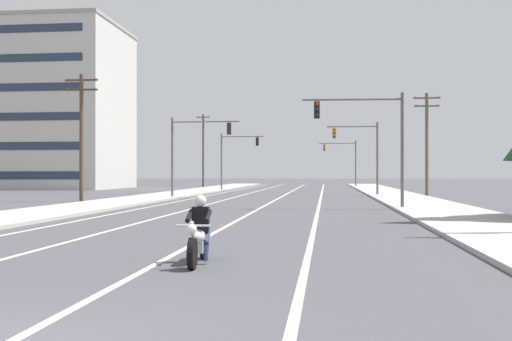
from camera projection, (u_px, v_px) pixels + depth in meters
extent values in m
cube|color=beige|center=(283.00, 196.00, 51.16)|extent=(0.16, 100.00, 0.01)
cube|color=beige|center=(241.00, 196.00, 51.57)|extent=(0.16, 100.00, 0.01)
cube|color=beige|center=(321.00, 196.00, 50.80)|extent=(0.16, 100.00, 0.01)
cube|color=beige|center=(209.00, 196.00, 51.89)|extent=(0.16, 100.00, 0.01)
cube|color=#ADA89E|center=(403.00, 198.00, 45.13)|extent=(4.40, 110.00, 0.14)
cube|color=#ADA89E|center=(156.00, 197.00, 47.29)|extent=(4.40, 110.00, 0.14)
cylinder|color=black|center=(192.00, 254.00, 12.16)|extent=(0.15, 0.64, 0.64)
cylinder|color=black|center=(204.00, 245.00, 13.71)|extent=(0.15, 0.64, 0.64)
cylinder|color=silver|center=(193.00, 238.00, 12.27)|extent=(0.09, 0.33, 0.68)
sphere|color=white|center=(192.00, 229.00, 12.12)|extent=(0.20, 0.20, 0.20)
cylinder|color=silver|center=(194.00, 226.00, 12.32)|extent=(0.70, 0.08, 0.04)
ellipsoid|color=#B7BABF|center=(198.00, 236.00, 12.82)|extent=(0.35, 0.57, 0.28)
cube|color=silver|center=(199.00, 247.00, 12.94)|extent=(0.26, 0.45, 0.24)
cube|color=black|center=(201.00, 237.00, 13.26)|extent=(0.30, 0.53, 0.12)
cube|color=#B7BABF|center=(204.00, 232.00, 13.66)|extent=(0.22, 0.37, 0.08)
cylinder|color=silver|center=(195.00, 248.00, 13.35)|extent=(0.11, 0.55, 0.08)
cube|color=black|center=(201.00, 220.00, 13.22)|extent=(0.37, 0.26, 0.56)
sphere|color=silver|center=(200.00, 201.00, 13.20)|extent=(0.26, 0.26, 0.26)
cylinder|color=navy|center=(206.00, 238.00, 13.07)|extent=(0.16, 0.45, 0.30)
cylinder|color=navy|center=(206.00, 253.00, 12.89)|extent=(0.12, 0.16, 0.35)
cylinder|color=black|center=(208.00, 216.00, 12.95)|extent=(0.12, 0.53, 0.27)
cylinder|color=navy|center=(193.00, 238.00, 13.09)|extent=(0.16, 0.45, 0.30)
cylinder|color=navy|center=(191.00, 253.00, 12.91)|extent=(0.12, 0.16, 0.35)
cylinder|color=black|center=(189.00, 216.00, 12.97)|extent=(0.12, 0.53, 0.27)
cylinder|color=#56565B|center=(402.00, 151.00, 32.28)|extent=(0.18, 0.18, 6.20)
cylinder|color=#56565B|center=(352.00, 99.00, 32.47)|extent=(5.31, 0.37, 0.11)
cube|color=black|center=(317.00, 110.00, 32.59)|extent=(0.31, 0.25, 0.90)
sphere|color=red|center=(317.00, 104.00, 32.43)|extent=(0.18, 0.18, 0.18)
sphere|color=black|center=(317.00, 110.00, 32.43)|extent=(0.18, 0.18, 0.18)
sphere|color=black|center=(317.00, 115.00, 32.43)|extent=(0.18, 0.18, 0.18)
cylinder|color=#56565B|center=(172.00, 158.00, 46.95)|extent=(0.18, 0.18, 6.20)
cylinder|color=#56565B|center=(206.00, 122.00, 46.60)|extent=(5.24, 0.24, 0.11)
cube|color=black|center=(229.00, 129.00, 46.34)|extent=(0.31, 0.25, 0.90)
sphere|color=red|center=(229.00, 125.00, 46.50)|extent=(0.18, 0.18, 0.18)
sphere|color=black|center=(229.00, 129.00, 46.49)|extent=(0.18, 0.18, 0.18)
sphere|color=black|center=(229.00, 133.00, 46.49)|extent=(0.18, 0.18, 0.18)
cylinder|color=#56565B|center=(377.00, 159.00, 51.35)|extent=(0.18, 0.18, 6.20)
cylinder|color=#56565B|center=(352.00, 127.00, 51.50)|extent=(4.26, 0.33, 0.11)
cube|color=#B79319|center=(334.00, 133.00, 51.59)|extent=(0.31, 0.26, 0.90)
sphere|color=red|center=(334.00, 129.00, 51.43)|extent=(0.18, 0.18, 0.18)
sphere|color=black|center=(334.00, 133.00, 51.43)|extent=(0.18, 0.18, 0.18)
sphere|color=black|center=(334.00, 137.00, 51.43)|extent=(0.18, 0.18, 0.18)
cylinder|color=#56565B|center=(221.00, 162.00, 65.98)|extent=(0.18, 0.18, 6.20)
cylinder|color=#56565B|center=(242.00, 137.00, 65.65)|extent=(4.61, 0.25, 0.11)
cube|color=black|center=(257.00, 142.00, 65.42)|extent=(0.31, 0.25, 0.90)
sphere|color=red|center=(257.00, 139.00, 65.57)|extent=(0.18, 0.18, 0.18)
sphere|color=black|center=(257.00, 142.00, 65.57)|extent=(0.18, 0.18, 0.18)
sphere|color=black|center=(257.00, 144.00, 65.57)|extent=(0.18, 0.18, 0.18)
cylinder|color=#56565B|center=(356.00, 164.00, 80.35)|extent=(0.18, 0.18, 6.20)
cylinder|color=#56565B|center=(337.00, 143.00, 80.68)|extent=(4.84, 0.20, 0.11)
cube|color=#B79319|center=(324.00, 148.00, 80.91)|extent=(0.30, 0.25, 0.90)
sphere|color=red|center=(324.00, 145.00, 80.75)|extent=(0.18, 0.18, 0.18)
sphere|color=black|center=(324.00, 147.00, 80.75)|extent=(0.18, 0.18, 0.18)
sphere|color=black|center=(324.00, 150.00, 80.75)|extent=(0.18, 0.18, 0.18)
cylinder|color=#4C3828|center=(81.00, 138.00, 40.90)|extent=(0.26, 0.26, 8.57)
cube|color=#4C3828|center=(81.00, 80.00, 40.91)|extent=(2.26, 0.12, 0.12)
cylinder|color=slate|center=(68.00, 79.00, 41.02)|extent=(0.08, 0.08, 0.12)
cylinder|color=slate|center=(95.00, 78.00, 40.80)|extent=(0.08, 0.08, 0.12)
cube|color=#4C3828|center=(81.00, 90.00, 40.91)|extent=(2.25, 0.12, 0.12)
cylinder|color=slate|center=(68.00, 88.00, 41.02)|extent=(0.08, 0.08, 0.12)
cylinder|color=slate|center=(95.00, 88.00, 40.80)|extent=(0.08, 0.08, 0.12)
cylinder|color=brown|center=(427.00, 145.00, 49.36)|extent=(0.26, 0.26, 8.40)
cube|color=brown|center=(427.00, 98.00, 49.37)|extent=(2.16, 0.12, 0.12)
cylinder|color=slate|center=(415.00, 97.00, 49.48)|extent=(0.08, 0.08, 0.12)
cylinder|color=slate|center=(438.00, 97.00, 49.27)|extent=(0.08, 0.08, 0.12)
cube|color=brown|center=(427.00, 106.00, 49.37)|extent=(2.02, 0.12, 0.12)
cylinder|color=slate|center=(416.00, 105.00, 49.47)|extent=(0.08, 0.08, 0.12)
cylinder|color=slate|center=(437.00, 105.00, 49.27)|extent=(0.08, 0.08, 0.12)
cylinder|color=#4C3828|center=(203.00, 151.00, 83.86)|extent=(0.26, 0.26, 9.99)
cube|color=#4C3828|center=(203.00, 117.00, 83.88)|extent=(1.85, 0.12, 0.12)
cylinder|color=slate|center=(198.00, 117.00, 83.96)|extent=(0.08, 0.08, 0.12)
cylinder|color=slate|center=(209.00, 116.00, 83.79)|extent=(0.08, 0.08, 0.12)
cube|color=#4C3828|center=(203.00, 122.00, 83.87)|extent=(2.33, 0.12, 0.12)
cylinder|color=slate|center=(196.00, 121.00, 83.99)|extent=(0.08, 0.08, 0.12)
cylinder|color=slate|center=(210.00, 121.00, 83.76)|extent=(0.08, 0.08, 0.12)
cube|color=beige|center=(45.00, 109.00, 76.03)|extent=(18.88, 14.77, 19.85)
cube|color=#9B978F|center=(45.00, 28.00, 76.06)|extent=(19.12, 15.01, 0.40)
cube|color=#283342|center=(15.00, 175.00, 68.63)|extent=(15.86, 0.06, 0.90)
cube|color=#283342|center=(15.00, 146.00, 68.64)|extent=(15.86, 0.06, 0.90)
cube|color=#283342|center=(15.00, 117.00, 68.65)|extent=(15.86, 0.06, 0.90)
cube|color=#283342|center=(15.00, 87.00, 68.66)|extent=(15.86, 0.06, 0.90)
cube|color=#283342|center=(15.00, 58.00, 68.68)|extent=(15.86, 0.06, 0.90)
cube|color=#283342|center=(15.00, 29.00, 68.69)|extent=(15.86, 0.06, 0.90)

